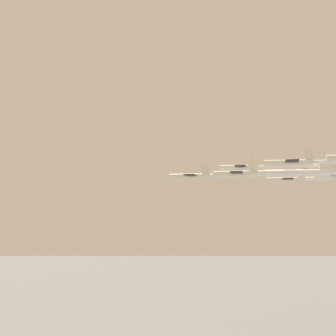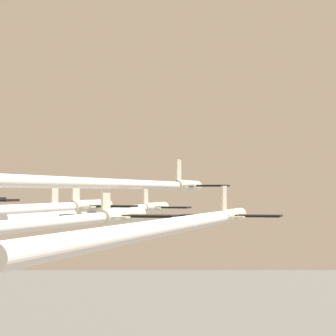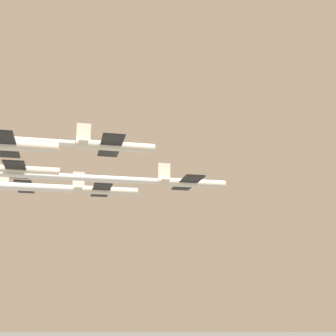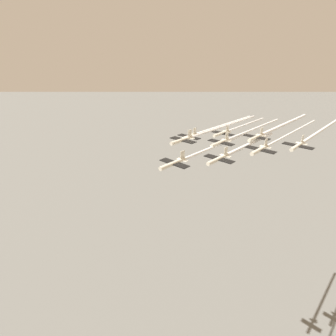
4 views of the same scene
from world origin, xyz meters
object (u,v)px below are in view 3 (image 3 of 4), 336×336
jet_2 (113,146)px  jet_4 (19,170)px  jet_3 (26,187)px  jet_5 (6,145)px  jet_0 (189,183)px  jet_1 (103,190)px

jet_2 → jet_4: size_ratio=1.00×
jet_3 → jet_5: size_ratio=1.00×
jet_0 → jet_2: 13.93m
jet_1 → jet_4: size_ratio=1.00×
jet_2 → jet_4: (-12.77, -4.92, -2.02)m
jet_0 → jet_2: size_ratio=1.00×
jet_1 → jet_3: size_ratio=1.00×
jet_2 → jet_3: bearing=-150.5°
jet_0 → jet_2: jet_2 is taller
jet_1 → jet_5: (8.97, -22.18, -0.04)m
jet_0 → jet_3: 27.40m
jet_5 → jet_0: bearing=120.5°
jet_1 → jet_5: bearing=-29.5°
jet_2 → jet_1: bearing=180.0°
jet_4 → jet_5: 13.90m
jet_1 → jet_3: (-12.77, -4.92, 1.50)m
jet_0 → jet_3: jet_3 is taller
jet_2 → jet_0: bearing=120.5°
jet_0 → jet_3: size_ratio=1.00×
jet_3 → jet_0: bearing=59.5°
jet_1 → jet_4: 13.70m
jet_2 → jet_3: jet_2 is taller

